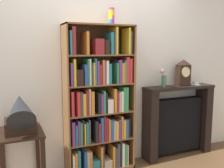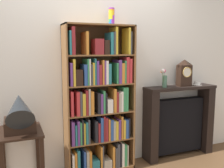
% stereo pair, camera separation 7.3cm
% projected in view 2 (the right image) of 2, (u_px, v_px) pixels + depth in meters
% --- Properties ---
extents(wall_back, '(4.76, 0.08, 2.67)m').
position_uv_depth(wall_back, '(105.00, 67.00, 3.31)').
color(wall_back, silver).
rests_on(wall_back, ground).
extents(bookshelf, '(0.87, 0.30, 1.87)m').
position_uv_depth(bookshelf, '(99.00, 107.00, 3.14)').
color(bookshelf, brown).
rests_on(bookshelf, ground).
extents(cup_stack, '(0.07, 0.07, 0.21)m').
position_uv_depth(cup_stack, '(112.00, 17.00, 3.09)').
color(cup_stack, blue).
rests_on(cup_stack, bookshelf).
extents(side_table_left, '(0.45, 0.55, 0.70)m').
position_uv_depth(side_table_left, '(21.00, 147.00, 2.73)').
color(side_table_left, black).
rests_on(side_table_left, ground).
extents(gramophone, '(0.32, 0.53, 0.51)m').
position_uv_depth(gramophone, '(20.00, 113.00, 2.59)').
color(gramophone, black).
rests_on(gramophone, side_table_left).
extents(fireplace_mantel, '(1.08, 0.28, 1.04)m').
position_uv_depth(fireplace_mantel, '(178.00, 122.00, 3.69)').
color(fireplace_mantel, black).
rests_on(fireplace_mantel, ground).
extents(mantel_clock, '(0.20, 0.13, 0.38)m').
position_uv_depth(mantel_clock, '(184.00, 73.00, 3.58)').
color(mantel_clock, black).
rests_on(mantel_clock, fireplace_mantel).
extents(flower_vase, '(0.13, 0.13, 0.27)m').
position_uv_depth(flower_vase, '(164.00, 78.00, 3.46)').
color(flower_vase, '#4C7A60').
rests_on(flower_vase, fireplace_mantel).
extents(teacup_with_saucer, '(0.14, 0.14, 0.05)m').
position_uv_depth(teacup_with_saucer, '(197.00, 83.00, 3.70)').
color(teacup_with_saucer, white).
rests_on(teacup_with_saucer, fireplace_mantel).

